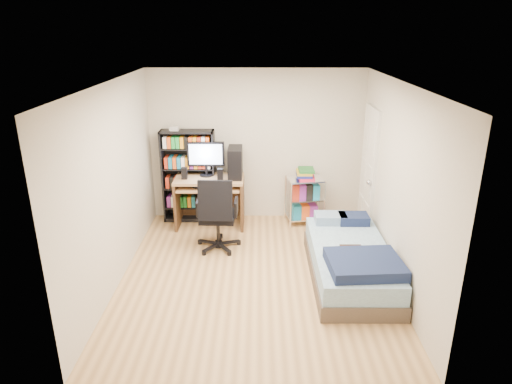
{
  "coord_description": "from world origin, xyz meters",
  "views": [
    {
      "loc": [
        0.05,
        -5.32,
        3.12
      ],
      "look_at": [
        0.01,
        0.4,
        1.02
      ],
      "focal_mm": 32.0,
      "sensor_mm": 36.0,
      "label": 1
    }
  ],
  "objects_px": {
    "media_shelf": "(189,175)",
    "bed": "(351,261)",
    "computer_desk": "(217,181)",
    "office_chair": "(218,227)"
  },
  "relations": [
    {
      "from": "office_chair",
      "to": "bed",
      "type": "bearing_deg",
      "value": -23.36
    },
    {
      "from": "bed",
      "to": "computer_desk",
      "type": "bearing_deg",
      "value": 137.13
    },
    {
      "from": "bed",
      "to": "media_shelf",
      "type": "bearing_deg",
      "value": 140.74
    },
    {
      "from": "media_shelf",
      "to": "bed",
      "type": "distance_m",
      "value": 3.08
    },
    {
      "from": "office_chair",
      "to": "bed",
      "type": "height_order",
      "value": "office_chair"
    },
    {
      "from": "computer_desk",
      "to": "office_chair",
      "type": "height_order",
      "value": "computer_desk"
    },
    {
      "from": "media_shelf",
      "to": "bed",
      "type": "relative_size",
      "value": 0.81
    },
    {
      "from": "computer_desk",
      "to": "office_chair",
      "type": "relative_size",
      "value": 1.23
    },
    {
      "from": "computer_desk",
      "to": "office_chair",
      "type": "bearing_deg",
      "value": -84.73
    },
    {
      "from": "media_shelf",
      "to": "office_chair",
      "type": "bearing_deg",
      "value": -62.91
    }
  ]
}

